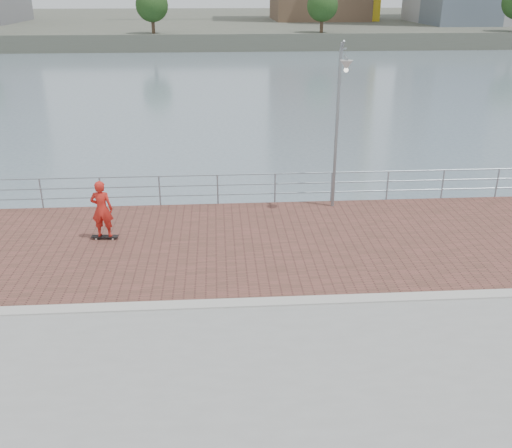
{
  "coord_description": "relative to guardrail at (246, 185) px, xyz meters",
  "views": [
    {
      "loc": [
        -0.98,
        -12.22,
        7.33
      ],
      "look_at": [
        0.0,
        2.0,
        1.3
      ],
      "focal_mm": 40.0,
      "sensor_mm": 36.0,
      "label": 1
    }
  ],
  "objects": [
    {
      "name": "guardrail",
      "position": [
        0.0,
        0.0,
        0.0
      ],
      "size": [
        39.06,
        0.06,
        1.13
      ],
      "color": "#8C9EA8",
      "rests_on": "brick_lane"
    },
    {
      "name": "far_shore",
      "position": [
        -0.0,
        115.5,
        -1.44
      ],
      "size": [
        320.0,
        95.0,
        2.5
      ],
      "primitive_type": "cube",
      "color": "#4C5142",
      "rests_on": "ground"
    },
    {
      "name": "curb",
      "position": [
        -0.0,
        -7.0,
        -0.66
      ],
      "size": [
        40.0,
        0.4,
        0.06
      ],
      "primitive_type": "cube",
      "color": "#B7B5AD",
      "rests_on": "seawall"
    },
    {
      "name": "brick_lane",
      "position": [
        -0.0,
        -3.4,
        -0.68
      ],
      "size": [
        40.0,
        6.8,
        0.02
      ],
      "primitive_type": "cube",
      "color": "brown",
      "rests_on": "seawall"
    },
    {
      "name": "street_lamp",
      "position": [
        3.04,
        -0.9,
        3.17
      ],
      "size": [
        0.4,
        1.15,
        5.44
      ],
      "color": "gray",
      "rests_on": "brick_lane"
    },
    {
      "name": "skateboarder",
      "position": [
        -4.55,
        -2.83,
        0.32
      ],
      "size": [
        0.69,
        0.48,
        1.81
      ],
      "primitive_type": "imported",
      "rotation": [
        0.0,
        0.0,
        3.07
      ],
      "color": "red",
      "rests_on": "skateboard"
    },
    {
      "name": "skateboard",
      "position": [
        -4.55,
        -2.83,
        -0.6
      ],
      "size": [
        0.82,
        0.27,
        0.09
      ],
      "rotation": [
        0.0,
        0.0,
        -0.07
      ],
      "color": "black",
      "rests_on": "brick_lane"
    },
    {
      "name": "water",
      "position": [
        -0.0,
        -7.0,
        -2.69
      ],
      "size": [
        400.0,
        400.0,
        0.0
      ],
      "primitive_type": "plane",
      "color": "slate",
      "rests_on": "ground"
    },
    {
      "name": "shoreline_trees",
      "position": [
        -5.39,
        70.0,
        3.72
      ],
      "size": [
        109.9,
        5.08,
        6.77
      ],
      "color": "#473323",
      "rests_on": "far_shore"
    }
  ]
}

